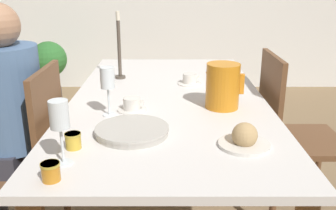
% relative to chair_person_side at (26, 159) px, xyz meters
% --- Properties ---
extents(dining_table, '(0.94, 1.76, 0.72)m').
position_rel_chair_person_side_xyz_m(dining_table, '(0.66, 0.21, 0.14)').
color(dining_table, silver).
rests_on(dining_table, ground_plane).
extents(chair_person_side, '(0.42, 0.42, 0.91)m').
position_rel_chair_person_side_xyz_m(chair_person_side, '(0.00, 0.00, 0.00)').
color(chair_person_side, brown).
rests_on(chair_person_side, ground_plane).
extents(chair_opposite, '(0.42, 0.42, 0.91)m').
position_rel_chair_person_side_xyz_m(chair_opposite, '(1.31, 0.30, 0.00)').
color(chair_opposite, brown).
rests_on(chair_opposite, ground_plane).
extents(person_seated, '(0.39, 0.41, 1.19)m').
position_rel_chair_person_side_xyz_m(person_seated, '(-0.09, 0.03, 0.22)').
color(person_seated, '#33333D').
rests_on(person_seated, ground_plane).
extents(red_pitcher, '(0.17, 0.15, 0.20)m').
position_rel_chair_person_side_xyz_m(red_pitcher, '(0.90, 0.06, 0.33)').
color(red_pitcher, orange).
rests_on(red_pitcher, dining_table).
extents(wine_glass_water, '(0.06, 0.06, 0.21)m').
position_rel_chair_person_side_xyz_m(wine_glass_water, '(0.41, -0.04, 0.39)').
color(wine_glass_water, white).
rests_on(wine_glass_water, dining_table).
extents(wine_glass_juice, '(0.06, 0.06, 0.21)m').
position_rel_chair_person_side_xyz_m(wine_glass_juice, '(0.32, -0.48, 0.39)').
color(wine_glass_juice, white).
rests_on(wine_glass_juice, dining_table).
extents(teacup_near_person, '(0.13, 0.13, 0.06)m').
position_rel_chair_person_side_xyz_m(teacup_near_person, '(0.50, 0.02, 0.26)').
color(teacup_near_person, silver).
rests_on(teacup_near_person, dining_table).
extents(teacup_across, '(0.13, 0.13, 0.06)m').
position_rel_chair_person_side_xyz_m(teacup_across, '(0.78, 0.45, 0.26)').
color(teacup_across, silver).
rests_on(teacup_across, dining_table).
extents(serving_tray, '(0.28, 0.28, 0.03)m').
position_rel_chair_person_side_xyz_m(serving_tray, '(0.52, -0.25, 0.25)').
color(serving_tray, '#B7B2A8').
rests_on(serving_tray, dining_table).
extents(bread_plate, '(0.18, 0.18, 0.09)m').
position_rel_chair_person_side_xyz_m(bread_plate, '(0.92, -0.35, 0.26)').
color(bread_plate, silver).
rests_on(bread_plate, dining_table).
extents(jam_jar_amber, '(0.06, 0.06, 0.06)m').
position_rel_chair_person_side_xyz_m(jam_jar_amber, '(0.32, -0.58, 0.26)').
color(jam_jar_amber, '#C67A1E').
rests_on(jam_jar_amber, dining_table).
extents(jam_jar_red, '(0.06, 0.06, 0.06)m').
position_rel_chair_person_side_xyz_m(jam_jar_red, '(0.33, -0.37, 0.26)').
color(jam_jar_red, gold).
rests_on(jam_jar_red, dining_table).
extents(candlestick_tall, '(0.06, 0.06, 0.38)m').
position_rel_chair_person_side_xyz_m(candlestick_tall, '(0.38, 0.57, 0.38)').
color(candlestick_tall, '#4C4238').
rests_on(candlestick_tall, dining_table).
extents(potted_plant, '(0.38, 0.38, 0.64)m').
position_rel_chair_person_side_xyz_m(potted_plant, '(-0.61, 2.35, -0.07)').
color(potted_plant, '#4C4742').
rests_on(potted_plant, ground_plane).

